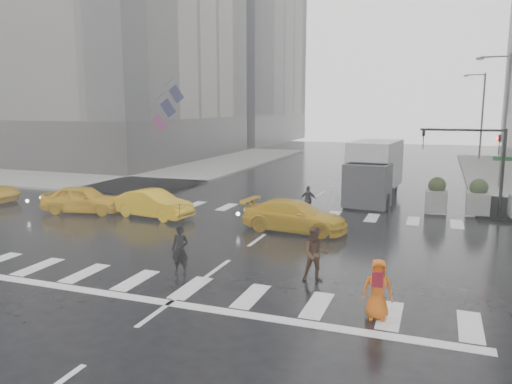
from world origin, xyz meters
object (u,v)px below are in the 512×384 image
at_px(taxi_mid, 153,204).
at_px(box_truck, 373,170).
at_px(pedestrian_brown, 315,254).
at_px(pedestrian_orange, 378,289).
at_px(traffic_signal_pole, 482,154).
at_px(taxi_front, 83,199).

bearing_deg(taxi_mid, box_truck, -39.69).
distance_m(pedestrian_brown, pedestrian_orange, 3.21).
height_order(traffic_signal_pole, box_truck, traffic_signal_pole).
relative_size(traffic_signal_pole, taxi_mid, 1.06).
height_order(pedestrian_brown, taxi_mid, pedestrian_brown).
bearing_deg(box_truck, pedestrian_brown, -83.93).
relative_size(pedestrian_orange, box_truck, 0.25).
bearing_deg(box_truck, taxi_front, -142.10).
bearing_deg(box_truck, traffic_signal_pole, -19.99).
bearing_deg(taxi_front, traffic_signal_pole, -84.92).
bearing_deg(pedestrian_orange, pedestrian_brown, 124.33).
bearing_deg(pedestrian_brown, taxi_mid, 130.32).
relative_size(taxi_front, taxi_mid, 1.01).
relative_size(pedestrian_brown, box_truck, 0.27).
bearing_deg(taxi_front, pedestrian_orange, -129.24).
height_order(traffic_signal_pole, taxi_front, traffic_signal_pole).
xyz_separation_m(traffic_signal_pole, pedestrian_orange, (-3.32, -14.34, -2.39)).
xyz_separation_m(traffic_signal_pole, pedestrian_brown, (-5.55, -12.03, -2.33)).
height_order(pedestrian_orange, taxi_mid, pedestrian_orange).
xyz_separation_m(traffic_signal_pole, taxi_mid, (-15.44, -5.70, -2.52)).
distance_m(pedestrian_orange, taxi_mid, 14.88).
xyz_separation_m(taxi_front, box_truck, (13.91, 8.72, 1.14)).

